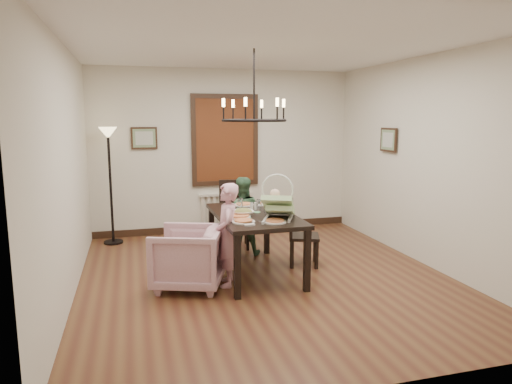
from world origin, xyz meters
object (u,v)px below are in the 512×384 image
armchair (188,257)px  elderly_woman (227,243)px  dining_table (254,220)px  chair_far (235,214)px  chair_right (304,233)px  floor_lamp (111,187)px  baby_bouncer (279,204)px  seated_man (242,223)px  drinking_glass (267,207)px

armchair → elderly_woman: bearing=102.9°
dining_table → chair_far: size_ratio=1.62×
chair_right → floor_lamp: (-2.54, 1.82, 0.45)m
chair_far → floor_lamp: bearing=167.7°
floor_lamp → chair_right: bearing=-35.7°
dining_table → chair_far: bearing=88.6°
baby_bouncer → floor_lamp: bearing=155.4°
dining_table → floor_lamp: size_ratio=0.93×
dining_table → chair_far: 1.23m
chair_far → seated_man: bearing=-77.1°
dining_table → chair_right: bearing=10.1°
dining_table → drinking_glass: drinking_glass is taller
elderly_woman → seated_man: (0.45, 1.16, -0.04)m
armchair → baby_bouncer: size_ratio=1.39×
seated_man → elderly_woman: bearing=78.6°
armchair → elderly_woman: 0.49m
elderly_woman → floor_lamp: 2.70m
chair_right → seated_man: bearing=64.2°
elderly_woman → baby_bouncer: baby_bouncer is taller
chair_far → seated_man: (0.02, -0.38, -0.05)m
elderly_woman → drinking_glass: bearing=127.9°
dining_table → chair_far: (0.02, 1.22, -0.18)m
armchair → seated_man: seated_man is taller
armchair → baby_bouncer: baby_bouncer is taller
chair_far → armchair: 1.74m
dining_table → armchair: (-0.88, -0.27, -0.34)m
dining_table → chair_right: (0.74, 0.14, -0.25)m
seated_man → baby_bouncer: bearing=107.8°
chair_right → baby_bouncer: 0.91m
chair_right → chair_far: bearing=52.8°
chair_far → drinking_glass: 1.31m
dining_table → chair_far: chair_far is taller
chair_right → drinking_glass: 0.73m
elderly_woman → chair_far: bearing=176.0°
dining_table → drinking_glass: size_ratio=10.86×
chair_far → chair_right: bearing=-46.3°
baby_bouncer → floor_lamp: floor_lamp is taller
armchair → seated_man: size_ratio=0.84×
floor_lamp → elderly_woman: bearing=-58.7°
chair_right → baby_bouncer: baby_bouncer is taller
chair_far → baby_bouncer: 1.67m
dining_table → seated_man: seated_man is taller
chair_right → elderly_woman: 1.24m
armchair → floor_lamp: size_ratio=0.44×
drinking_glass → elderly_woman: bearing=-153.8°
drinking_glass → armchair: bearing=-167.6°
baby_bouncer → floor_lamp: size_ratio=0.32×
armchair → elderly_woman: size_ratio=0.78×
seated_man → chair_far: bearing=-77.1°
dining_table → seated_man: (0.03, 0.84, -0.22)m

